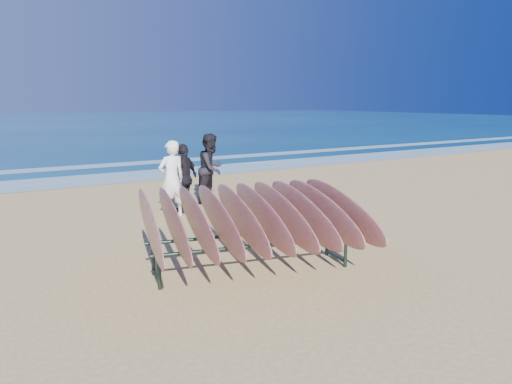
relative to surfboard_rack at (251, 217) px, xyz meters
The scene contains 7 objects.
ground 1.41m from the surfboard_rack, 31.34° to the left, with size 120.00×120.00×0.00m, color tan.
foam_near 10.66m from the surfboard_rack, 84.88° to the left, with size 160.00×160.00×0.00m, color white.
foam_far 14.14m from the surfboard_rack, 86.15° to the left, with size 160.00×160.00×0.00m, color white.
surfboard_rack is the anchor object (origin of this frame).
person_white 4.14m from the surfboard_rack, 84.35° to the left, with size 0.64×0.42×1.75m, color white.
person_dark_a 5.41m from the surfboard_rack, 69.47° to the left, with size 0.87×0.68×1.80m, color black.
person_dark_b 4.50m from the surfboard_rack, 79.19° to the left, with size 0.96×0.40×1.63m, color black.
Camera 1 is at (-4.87, -6.96, 2.64)m, focal length 35.00 mm.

